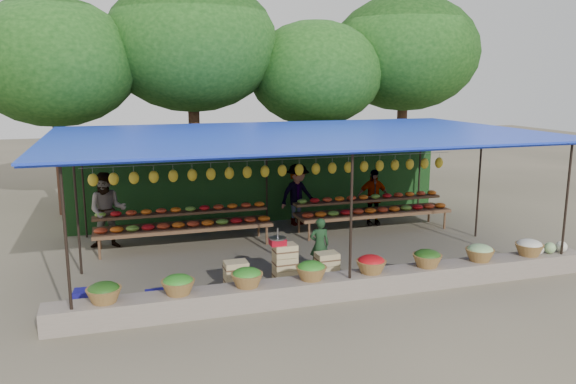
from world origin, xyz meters
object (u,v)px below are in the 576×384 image
object	(u,v)px
crate_counter	(284,266)
blue_crate_front	(162,300)
vendor_seated	(320,245)
weighing_scale	(278,241)
blue_crate_back	(87,297)

from	to	relation	value
crate_counter	blue_crate_front	bearing A→B (deg)	-164.05
crate_counter	vendor_seated	bearing A→B (deg)	21.79
blue_crate_front	weighing_scale	bearing A→B (deg)	13.61
weighing_scale	vendor_seated	distance (m)	1.12
crate_counter	blue_crate_front	world-z (taller)	crate_counter
vendor_seated	blue_crate_back	size ratio (longest dim) A/B	2.50
crate_counter	weighing_scale	bearing A→B (deg)	180.00
weighing_scale	vendor_seated	bearing A→B (deg)	19.39
blue_crate_back	blue_crate_front	bearing A→B (deg)	-19.57
crate_counter	blue_crate_back	world-z (taller)	crate_counter
vendor_seated	blue_crate_back	world-z (taller)	vendor_seated
vendor_seated	weighing_scale	bearing A→B (deg)	27.99
crate_counter	vendor_seated	world-z (taller)	vendor_seated
vendor_seated	crate_counter	bearing A→B (deg)	30.39
blue_crate_front	vendor_seated	bearing A→B (deg)	14.43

